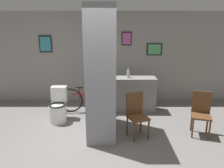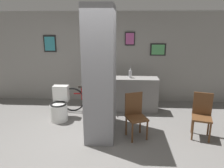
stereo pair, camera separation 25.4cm
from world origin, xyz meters
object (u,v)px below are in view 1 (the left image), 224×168
toilet (58,108)px  chair_near_pillar (137,113)px  bicycle (90,100)px  chair_by_doorway (202,112)px  bottle_tall (128,73)px

toilet → chair_near_pillar: (1.78, -0.72, 0.17)m
toilet → bicycle: bearing=37.1°
chair_near_pillar → chair_by_doorway: (1.35, 0.08, 0.00)m
chair_near_pillar → bottle_tall: size_ratio=3.09×
toilet → chair_by_doorway: 3.20m
toilet → bottle_tall: 1.96m
bottle_tall → chair_by_doorway: bearing=-42.9°
bicycle → chair_near_pillar: bearing=-48.9°
chair_near_pillar → bottle_tall: bottle_tall is taller
chair_near_pillar → bicycle: chair_near_pillar is taller
bicycle → bottle_tall: size_ratio=5.55×
bicycle → bottle_tall: (1.01, 0.15, 0.67)m
chair_by_doorway → bicycle: size_ratio=0.56×
toilet → bicycle: 0.87m
chair_by_doorway → bicycle: bearing=169.6°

